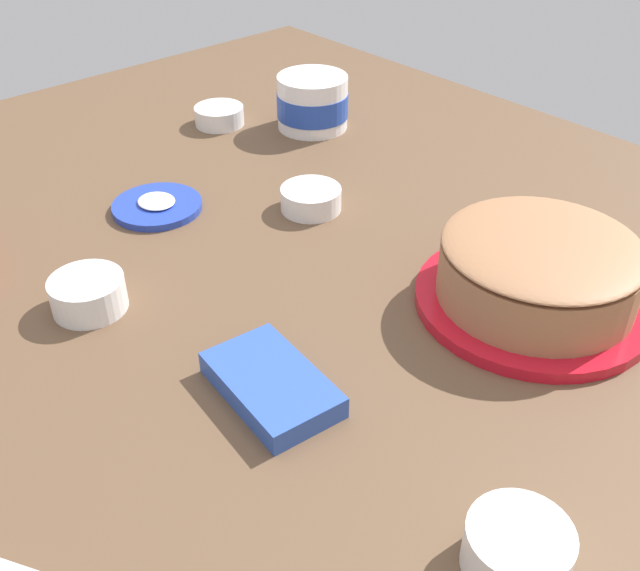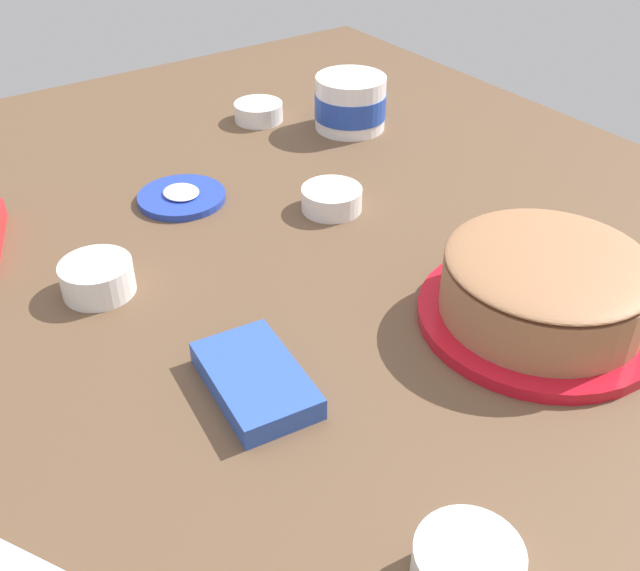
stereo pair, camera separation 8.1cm
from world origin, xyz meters
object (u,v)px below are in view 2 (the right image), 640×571
(frosting_tub, at_px, (350,102))
(sprinkle_bowl_rainbow, at_px, (332,198))
(sprinkle_bowl_yellow, at_px, (259,111))
(sprinkle_bowl_blue, at_px, (97,277))
(sprinkle_bowl_green, at_px, (467,566))
(candy_box_lower, at_px, (255,380))
(frosting_tub_lid, at_px, (182,197))
(frosted_cake, at_px, (544,290))

(frosting_tub, bearing_deg, sprinkle_bowl_rainbow, -42.01)
(sprinkle_bowl_yellow, bearing_deg, sprinkle_bowl_blue, -51.85)
(sprinkle_bowl_green, xyz_separation_m, candy_box_lower, (-0.27, -0.02, -0.01))
(sprinkle_bowl_rainbow, bearing_deg, sprinkle_bowl_yellow, 166.51)
(frosting_tub_lid, bearing_deg, sprinkle_bowl_rainbow, 48.36)
(frosting_tub, bearing_deg, frosting_tub_lid, -79.07)
(frosting_tub, distance_m, sprinkle_bowl_yellow, 0.16)
(frosted_cake, bearing_deg, sprinkle_bowl_rainbow, -173.04)
(sprinkle_bowl_yellow, height_order, candy_box_lower, sprinkle_bowl_yellow)
(sprinkle_bowl_green, height_order, candy_box_lower, sprinkle_bowl_green)
(frosting_tub_lid, bearing_deg, frosting_tub, 100.93)
(frosting_tub, relative_size, sprinkle_bowl_rainbow, 1.42)
(sprinkle_bowl_rainbow, relative_size, sprinkle_bowl_green, 1.01)
(sprinkle_bowl_rainbow, xyz_separation_m, candy_box_lower, (0.25, -0.27, -0.00))
(sprinkle_bowl_rainbow, height_order, candy_box_lower, sprinkle_bowl_rainbow)
(sprinkle_bowl_blue, bearing_deg, sprinkle_bowl_rainbow, 90.42)
(frosted_cake, xyz_separation_m, sprinkle_bowl_green, (0.19, -0.29, -0.02))
(sprinkle_bowl_rainbow, xyz_separation_m, sprinkle_bowl_green, (0.52, -0.25, 0.01))
(sprinkle_bowl_yellow, bearing_deg, frosting_tub, 44.02)
(sprinkle_bowl_green, bearing_deg, frosting_tub_lid, 171.96)
(frosted_cake, height_order, sprinkle_bowl_blue, frosted_cake)
(frosting_tub_lid, relative_size, sprinkle_bowl_rainbow, 1.47)
(frosting_tub, height_order, sprinkle_bowl_green, frosting_tub)
(frosting_tub_lid, xyz_separation_m, candy_box_lower, (0.39, -0.11, 0.01))
(sprinkle_bowl_green, height_order, sprinkle_bowl_yellow, sprinkle_bowl_green)
(sprinkle_bowl_green, distance_m, sprinkle_bowl_yellow, 0.90)
(frosting_tub, bearing_deg, sprinkle_bowl_yellow, -135.98)
(sprinkle_bowl_rainbow, bearing_deg, sprinkle_bowl_blue, -89.58)
(frosted_cake, distance_m, frosting_tub_lid, 0.51)
(sprinkle_bowl_rainbow, height_order, sprinkle_bowl_blue, sprinkle_bowl_blue)
(sprinkle_bowl_green, relative_size, candy_box_lower, 0.59)
(sprinkle_bowl_green, distance_m, sprinkle_bowl_blue, 0.52)
(frosting_tub, distance_m, sprinkle_bowl_green, 0.84)
(sprinkle_bowl_blue, relative_size, sprinkle_bowl_yellow, 1.02)
(frosting_tub, height_order, sprinkle_bowl_rainbow, frosting_tub)
(frosted_cake, height_order, frosting_tub, frosted_cake)
(sprinkle_bowl_rainbow, relative_size, candy_box_lower, 0.60)
(sprinkle_bowl_blue, distance_m, sprinkle_bowl_yellow, 0.52)
(frosted_cake, xyz_separation_m, frosting_tub, (-0.54, 0.15, 0.00))
(frosting_tub_lid, relative_size, candy_box_lower, 0.88)
(frosting_tub, relative_size, sprinkle_bowl_blue, 1.41)
(frosted_cake, relative_size, sprinkle_bowl_blue, 3.16)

